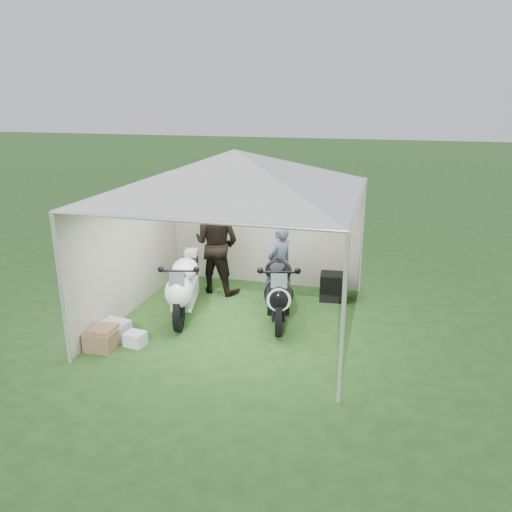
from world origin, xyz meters
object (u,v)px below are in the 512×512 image
object	(u,v)px
paddock_stand	(277,289)
crate_0	(115,330)
motorcycle_black	(278,287)
person_blue_jacket	(280,266)
motorcycle_white	(184,285)
crate_2	(135,339)
canopy_tent	(235,176)
crate_1	(104,337)
crate_3	(101,341)
person_dark_jacket	(217,244)
equipment_box	(334,287)

from	to	relation	value
paddock_stand	crate_0	world-z (taller)	paddock_stand
motorcycle_black	person_blue_jacket	xyz separation A→B (m)	(-0.11, 0.58, 0.19)
motorcycle_white	crate_2	distance (m)	1.42
canopy_tent	crate_1	size ratio (longest dim) A/B	14.59
person_blue_jacket	crate_3	bearing A→B (deg)	-10.43
motorcycle_white	motorcycle_black	world-z (taller)	motorcycle_black
paddock_stand	person_dark_jacket	xyz separation A→B (m)	(-1.25, 0.01, 0.83)
motorcycle_black	paddock_stand	distance (m)	1.09
motorcycle_white	paddock_stand	size ratio (longest dim) A/B	4.56
crate_0	crate_3	bearing A→B (deg)	-91.82
person_dark_jacket	crate_0	world-z (taller)	person_dark_jacket
motorcycle_white	crate_0	xyz separation A→B (m)	(-0.76, -1.15, -0.43)
crate_3	crate_0	bearing A→B (deg)	88.18
equipment_box	person_blue_jacket	bearing A→B (deg)	-150.43
crate_3	motorcycle_black	bearing A→B (deg)	37.10
canopy_tent	person_blue_jacket	size ratio (longest dim) A/B	3.57
crate_0	crate_1	bearing A→B (deg)	-92.31
crate_3	crate_2	bearing A→B (deg)	30.42
motorcycle_white	motorcycle_black	distance (m)	1.69
motorcycle_white	crate_0	world-z (taller)	motorcycle_white
paddock_stand	person_blue_jacket	xyz separation A→B (m)	(0.12, -0.40, 0.62)
paddock_stand	equipment_box	xyz separation A→B (m)	(1.09, 0.16, 0.09)
person_dark_jacket	equipment_box	xyz separation A→B (m)	(2.34, 0.14, -0.74)
equipment_box	person_dark_jacket	bearing A→B (deg)	-176.55
canopy_tent	equipment_box	size ratio (longest dim) A/B	10.68
motorcycle_white	crate_2	world-z (taller)	motorcycle_white
motorcycle_white	equipment_box	distance (m)	2.91
person_dark_jacket	crate_1	xyz separation A→B (m)	(-0.96, -2.75, -0.83)
motorcycle_white	crate_0	distance (m)	1.45
crate_1	equipment_box	bearing A→B (deg)	41.17
motorcycle_black	person_dark_jacket	xyz separation A→B (m)	(-1.48, 0.99, 0.40)
motorcycle_white	crate_1	size ratio (longest dim) A/B	5.41
motorcycle_black	person_blue_jacket	distance (m)	0.62
paddock_stand	person_dark_jacket	world-z (taller)	person_dark_jacket
motorcycle_white	person_blue_jacket	size ratio (longest dim) A/B	1.32
canopy_tent	motorcycle_white	size ratio (longest dim) A/B	2.70
crate_0	canopy_tent	bearing A→B (deg)	33.90
motorcycle_black	person_dark_jacket	bearing A→B (deg)	133.27
motorcycle_black	paddock_stand	xyz separation A→B (m)	(-0.22, 0.98, -0.43)
person_blue_jacket	crate_1	size ratio (longest dim) A/B	4.09
crate_2	motorcycle_white	bearing A→B (deg)	76.00
person_blue_jacket	crate_0	xyz separation A→B (m)	(-2.32, -2.02, -0.64)
crate_2	person_dark_jacket	bearing A→B (deg)	78.79
person_dark_jacket	crate_2	xyz separation A→B (m)	(-0.51, -2.57, -0.89)
crate_3	person_dark_jacket	bearing A→B (deg)	71.25
paddock_stand	person_blue_jacket	bearing A→B (deg)	-73.49
canopy_tent	crate_3	size ratio (longest dim) A/B	12.29
crate_1	paddock_stand	bearing A→B (deg)	50.97
crate_0	person_blue_jacket	bearing A→B (deg)	40.99
crate_1	crate_0	bearing A→B (deg)	87.69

